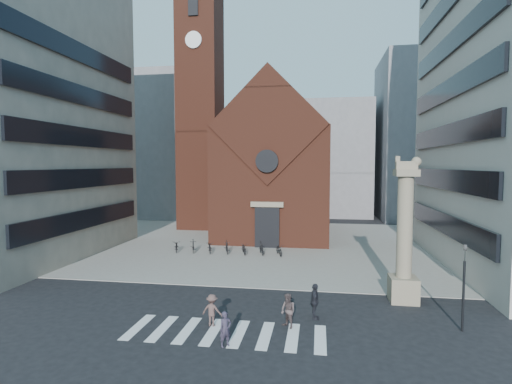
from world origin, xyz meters
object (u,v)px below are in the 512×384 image
at_px(traffic_light, 464,286).
at_px(scooter_0, 177,246).
at_px(lion_column, 404,244).
at_px(pedestrian_1, 288,311).
at_px(pedestrian_0, 225,329).
at_px(pedestrian_2, 315,301).

height_order(traffic_light, scooter_0, traffic_light).
relative_size(lion_column, traffic_light, 2.02).
distance_m(traffic_light, pedestrian_1, 8.67).
bearing_deg(pedestrian_0, lion_column, -0.58).
distance_m(pedestrian_1, pedestrian_2, 1.89).
distance_m(traffic_light, scooter_0, 25.03).
xyz_separation_m(pedestrian_1, scooter_0, (-11.63, 15.70, -0.31)).
height_order(pedestrian_2, scooter_0, pedestrian_2).
height_order(pedestrian_0, scooter_0, pedestrian_0).
distance_m(pedestrian_1, scooter_0, 19.54).
relative_size(pedestrian_1, scooter_0, 0.89).
bearing_deg(lion_column, pedestrian_2, -145.47).
xyz_separation_m(pedestrian_0, scooter_0, (-9.00, 18.18, -0.23)).
height_order(pedestrian_0, pedestrian_1, pedestrian_1).
bearing_deg(scooter_0, lion_column, -48.87).
bearing_deg(traffic_light, pedestrian_1, -173.74).
bearing_deg(scooter_0, traffic_light, -54.44).
height_order(lion_column, pedestrian_2, lion_column).
bearing_deg(traffic_light, scooter_0, 143.74).
distance_m(lion_column, pedestrian_2, 6.79).
xyz_separation_m(traffic_light, pedestrian_2, (-7.19, 0.42, -1.34)).
relative_size(lion_column, pedestrian_2, 4.56).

